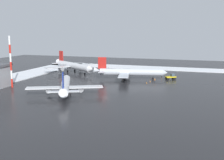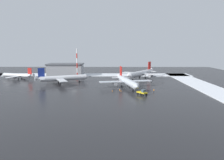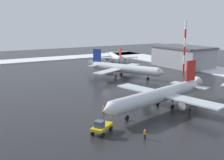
{
  "view_description": "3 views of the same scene",
  "coord_description": "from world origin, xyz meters",
  "px_view_note": "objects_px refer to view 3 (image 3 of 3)",
  "views": [
    {
      "loc": [
        92.04,
        33.2,
        21.51
      ],
      "look_at": [
        -9.86,
        -0.92,
        2.42
      ],
      "focal_mm": 45.0,
      "sensor_mm": 36.0,
      "label": 1
    },
    {
      "loc": [
        -20.42,
        109.51,
        19.76
      ],
      "look_at": [
        -19.44,
        1.22,
        3.84
      ],
      "focal_mm": 35.0,
      "sensor_mm": 36.0,
      "label": 2
    },
    {
      "loc": [
        -72.93,
        40.81,
        19.19
      ],
      "look_at": [
        -12.97,
        5.52,
        4.53
      ],
      "focal_mm": 45.0,
      "sensor_mm": 36.0,
      "label": 3
    }
  ],
  "objects_px": {
    "antenna_mast": "(185,47)",
    "ground_crew_near_tug": "(145,134)",
    "airplane_foreground_jet": "(160,95)",
    "ground_crew_beside_wing": "(190,108)",
    "traffic_cone_mid_line": "(113,111)",
    "ground_crew_by_nose_gear": "(104,109)",
    "cargo_hangar": "(182,56)",
    "airplane_distant_tail": "(123,68)",
    "airplane_parked_starboard": "(116,57)",
    "traffic_cone_near_nose": "(107,106)",
    "pushback_tug": "(101,126)"
  },
  "relations": [
    {
      "from": "ground_crew_beside_wing",
      "to": "cargo_hangar",
      "type": "height_order",
      "value": "cargo_hangar"
    },
    {
      "from": "antenna_mast",
      "to": "ground_crew_near_tug",
      "type": "bearing_deg",
      "value": 130.11
    },
    {
      "from": "pushback_tug",
      "to": "traffic_cone_mid_line",
      "type": "relative_size",
      "value": 9.16
    },
    {
      "from": "pushback_tug",
      "to": "traffic_cone_near_nose",
      "type": "height_order",
      "value": "pushback_tug"
    },
    {
      "from": "traffic_cone_near_nose",
      "to": "traffic_cone_mid_line",
      "type": "distance_m",
      "value": 4.05
    },
    {
      "from": "airplane_foreground_jet",
      "to": "pushback_tug",
      "type": "xyz_separation_m",
      "value": [
        -5.58,
        17.73,
        -1.94
      ]
    },
    {
      "from": "traffic_cone_mid_line",
      "to": "ground_crew_by_nose_gear",
      "type": "bearing_deg",
      "value": 74.12
    },
    {
      "from": "ground_crew_by_nose_gear",
      "to": "antenna_mast",
      "type": "relative_size",
      "value": 0.09
    },
    {
      "from": "pushback_tug",
      "to": "traffic_cone_near_nose",
      "type": "xyz_separation_m",
      "value": [
        12.75,
        -8.39,
        -1.01
      ]
    },
    {
      "from": "pushback_tug",
      "to": "ground_crew_near_tug",
      "type": "bearing_deg",
      "value": 97.03
    },
    {
      "from": "pushback_tug",
      "to": "traffic_cone_mid_line",
      "type": "xyz_separation_m",
      "value": [
        8.78,
        -7.65,
        -1.01
      ]
    },
    {
      "from": "airplane_parked_starboard",
      "to": "antenna_mast",
      "type": "bearing_deg",
      "value": -149.02
    },
    {
      "from": "pushback_tug",
      "to": "cargo_hangar",
      "type": "height_order",
      "value": "cargo_hangar"
    },
    {
      "from": "ground_crew_beside_wing",
      "to": "cargo_hangar",
      "type": "bearing_deg",
      "value": -104.93
    },
    {
      "from": "airplane_distant_tail",
      "to": "ground_crew_near_tug",
      "type": "relative_size",
      "value": 16.81
    },
    {
      "from": "traffic_cone_mid_line",
      "to": "ground_crew_near_tug",
      "type": "bearing_deg",
      "value": 170.04
    },
    {
      "from": "ground_crew_by_nose_gear",
      "to": "traffic_cone_near_nose",
      "type": "relative_size",
      "value": 3.11
    },
    {
      "from": "ground_crew_beside_wing",
      "to": "antenna_mast",
      "type": "bearing_deg",
      "value": -105.16
    },
    {
      "from": "airplane_distant_tail",
      "to": "traffic_cone_mid_line",
      "type": "height_order",
      "value": "airplane_distant_tail"
    },
    {
      "from": "pushback_tug",
      "to": "airplane_foreground_jet",
      "type": "bearing_deg",
      "value": 162.98
    },
    {
      "from": "ground_crew_near_tug",
      "to": "cargo_hangar",
      "type": "distance_m",
      "value": 79.08
    },
    {
      "from": "ground_crew_beside_wing",
      "to": "antenna_mast",
      "type": "relative_size",
      "value": 0.09
    },
    {
      "from": "airplane_foreground_jet",
      "to": "traffic_cone_near_nose",
      "type": "relative_size",
      "value": 59.16
    },
    {
      "from": "ground_crew_beside_wing",
      "to": "traffic_cone_near_nose",
      "type": "relative_size",
      "value": 3.11
    },
    {
      "from": "airplane_foreground_jet",
      "to": "antenna_mast",
      "type": "height_order",
      "value": "antenna_mast"
    },
    {
      "from": "antenna_mast",
      "to": "airplane_foreground_jet",
      "type": "bearing_deg",
      "value": 129.5
    },
    {
      "from": "cargo_hangar",
      "to": "airplane_distant_tail",
      "type": "bearing_deg",
      "value": 97.8
    },
    {
      "from": "ground_crew_by_nose_gear",
      "to": "antenna_mast",
      "type": "distance_m",
      "value": 57.73
    },
    {
      "from": "airplane_foreground_jet",
      "to": "airplane_parked_starboard",
      "type": "bearing_deg",
      "value": -126.16
    },
    {
      "from": "airplane_foreground_jet",
      "to": "ground_crew_beside_wing",
      "type": "xyz_separation_m",
      "value": [
        -4.83,
        -4.34,
        -2.25
      ]
    },
    {
      "from": "airplane_distant_tail",
      "to": "airplane_foreground_jet",
      "type": "bearing_deg",
      "value": -45.69
    },
    {
      "from": "airplane_distant_tail",
      "to": "pushback_tug",
      "type": "xyz_separation_m",
      "value": [
        -40.97,
        30.75,
        -1.73
      ]
    },
    {
      "from": "airplane_parked_starboard",
      "to": "ground_crew_by_nose_gear",
      "type": "relative_size",
      "value": 14.36
    },
    {
      "from": "airplane_foreground_jet",
      "to": "traffic_cone_mid_line",
      "type": "xyz_separation_m",
      "value": [
        3.2,
        10.08,
        -2.94
      ]
    },
    {
      "from": "airplane_parked_starboard",
      "to": "antenna_mast",
      "type": "xyz_separation_m",
      "value": [
        -36.61,
        -8.27,
        7.27
      ]
    },
    {
      "from": "pushback_tug",
      "to": "ground_crew_near_tug",
      "type": "xyz_separation_m",
      "value": [
        -5.75,
        -5.09,
        -0.31
      ]
    },
    {
      "from": "ground_crew_by_nose_gear",
      "to": "pushback_tug",
      "type": "bearing_deg",
      "value": 72.34
    },
    {
      "from": "airplane_foreground_jet",
      "to": "ground_crew_near_tug",
      "type": "bearing_deg",
      "value": 29.32
    },
    {
      "from": "ground_crew_near_tug",
      "to": "traffic_cone_mid_line",
      "type": "relative_size",
      "value": 3.11
    },
    {
      "from": "antenna_mast",
      "to": "traffic_cone_near_nose",
      "type": "xyz_separation_m",
      "value": [
        -24.06,
        47.23,
        -9.47
      ]
    },
    {
      "from": "airplane_distant_tail",
      "to": "ground_crew_beside_wing",
      "type": "distance_m",
      "value": 41.19
    },
    {
      "from": "ground_crew_beside_wing",
      "to": "ground_crew_by_nose_gear",
      "type": "distance_m",
      "value": 18.57
    },
    {
      "from": "ground_crew_near_tug",
      "to": "traffic_cone_near_nose",
      "type": "relative_size",
      "value": 3.11
    },
    {
      "from": "cargo_hangar",
      "to": "traffic_cone_mid_line",
      "type": "bearing_deg",
      "value": 122.07
    },
    {
      "from": "airplane_distant_tail",
      "to": "ground_crew_near_tug",
      "type": "xyz_separation_m",
      "value": [
        -46.72,
        25.65,
        -2.04
      ]
    },
    {
      "from": "airplane_distant_tail",
      "to": "ground_crew_by_nose_gear",
      "type": "bearing_deg",
      "value": -63.99
    },
    {
      "from": "ground_crew_by_nose_gear",
      "to": "cargo_hangar",
      "type": "distance_m",
      "value": 69.58
    },
    {
      "from": "antenna_mast",
      "to": "pushback_tug",
      "type": "bearing_deg",
      "value": 123.5
    },
    {
      "from": "airplane_parked_starboard",
      "to": "antenna_mast",
      "type": "height_order",
      "value": "antenna_mast"
    },
    {
      "from": "ground_crew_beside_wing",
      "to": "traffic_cone_mid_line",
      "type": "xyz_separation_m",
      "value": [
        8.02,
        14.42,
        -0.7
      ]
    }
  ]
}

